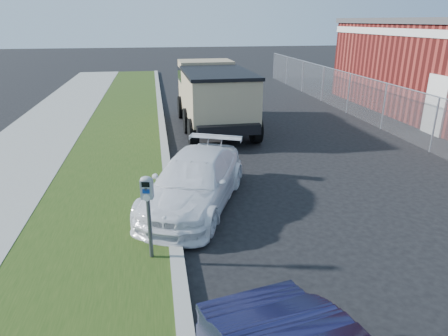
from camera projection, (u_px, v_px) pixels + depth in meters
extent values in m
plane|color=black|center=(297.00, 224.00, 8.48)|extent=(120.00, 120.00, 0.00)
cube|color=gray|center=(169.00, 192.00, 9.88)|extent=(0.25, 50.00, 0.15)
cube|color=#1D380F|center=(103.00, 197.00, 9.63)|extent=(3.00, 50.00, 0.13)
plane|color=slate|center=(384.00, 107.00, 15.59)|extent=(0.00, 30.00, 30.00)
cylinder|color=#9A9EA8|center=(387.00, 83.00, 15.28)|extent=(0.04, 30.00, 0.04)
cylinder|color=#9A9EA8|center=(434.00, 125.00, 12.82)|extent=(0.06, 0.06, 1.80)
cylinder|color=#9A9EA8|center=(384.00, 107.00, 15.59)|extent=(0.06, 0.06, 1.80)
cylinder|color=#9A9EA8|center=(349.00, 93.00, 18.37)|extent=(0.06, 0.06, 1.80)
cylinder|color=#9A9EA8|center=(323.00, 84.00, 21.14)|extent=(0.06, 0.06, 1.80)
cylinder|color=#9A9EA8|center=(303.00, 76.00, 23.91)|extent=(0.06, 0.06, 1.80)
cylinder|color=#9A9EA8|center=(287.00, 71.00, 26.68)|extent=(0.06, 0.06, 1.80)
cylinder|color=#9A9EA8|center=(274.00, 66.00, 29.45)|extent=(0.06, 0.06, 1.80)
cube|color=silver|center=(414.00, 33.00, 15.82)|extent=(0.06, 14.00, 0.30)
cube|color=silver|center=(435.00, 105.00, 14.83)|extent=(0.08, 1.10, 2.20)
cylinder|color=#3F4247|center=(150.00, 228.00, 6.89)|extent=(0.08, 0.08, 1.11)
cube|color=gray|center=(147.00, 189.00, 6.63)|extent=(0.22, 0.17, 0.33)
ellipsoid|color=gray|center=(146.00, 180.00, 6.57)|extent=(0.24, 0.18, 0.13)
cube|color=black|center=(145.00, 185.00, 6.52)|extent=(0.13, 0.04, 0.09)
cube|color=navy|center=(146.00, 191.00, 6.57)|extent=(0.12, 0.03, 0.08)
cylinder|color=silver|center=(147.00, 198.00, 6.61)|extent=(0.12, 0.03, 0.12)
cube|color=#3F4247|center=(146.00, 189.00, 6.56)|extent=(0.04, 0.02, 0.06)
imported|color=white|center=(195.00, 180.00, 9.22)|extent=(3.20, 4.49, 1.21)
cube|color=black|center=(214.00, 111.00, 15.73)|extent=(2.21, 6.17, 0.34)
cube|color=#94815F|center=(206.00, 83.00, 17.48)|extent=(2.28, 1.76, 1.92)
cube|color=black|center=(206.00, 74.00, 17.35)|extent=(2.31, 1.78, 0.58)
cube|color=#94815F|center=(218.00, 95.00, 14.74)|extent=(2.37, 4.07, 1.53)
cube|color=black|center=(217.00, 73.00, 14.47)|extent=(2.47, 4.16, 0.12)
cube|color=black|center=(203.00, 99.00, 18.62)|extent=(2.30, 0.18, 0.29)
cylinder|color=black|center=(182.00, 107.00, 17.55)|extent=(0.32, 0.96, 0.96)
cylinder|color=black|center=(231.00, 105.00, 17.94)|extent=(0.32, 0.96, 0.96)
cylinder|color=black|center=(188.00, 121.00, 15.16)|extent=(0.32, 0.96, 0.96)
cylinder|color=black|center=(244.00, 118.00, 15.55)|extent=(0.32, 0.96, 0.96)
cylinder|color=black|center=(193.00, 133.00, 13.58)|extent=(0.32, 0.96, 0.96)
cylinder|color=black|center=(256.00, 129.00, 13.96)|extent=(0.32, 0.96, 0.96)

